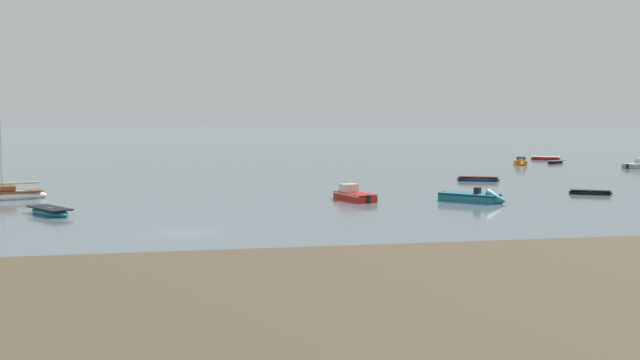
# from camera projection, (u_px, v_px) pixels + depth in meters

# --- Properties ---
(ground_plane) EXTENTS (800.00, 800.00, 0.00)m
(ground_plane) POSITION_uv_depth(u_px,v_px,m) (186.00, 233.00, 49.12)
(ground_plane) COLOR slate
(mudflat_shore) EXTENTS (359.74, 27.02, 0.18)m
(mudflat_shore) POSITION_uv_depth(u_px,v_px,m) (422.00, 308.00, 30.49)
(mudflat_shore) COLOR brown
(mudflat_shore) RESTS_ON ground
(sailboat_moored_0) EXTENTS (6.36, 3.84, 6.81)m
(sailboat_moored_0) POSITION_uv_depth(u_px,v_px,m) (9.00, 196.00, 66.88)
(sailboat_moored_0) COLOR white
(sailboat_moored_0) RESTS_ON ground
(motorboat_moored_0) EXTENTS (5.24, 5.31, 1.90)m
(motorboat_moored_0) POSITION_uv_depth(u_px,v_px,m) (479.00, 199.00, 64.79)
(motorboat_moored_0) COLOR #197084
(motorboat_moored_0) RESTS_ON ground
(rowboat_moored_2) EXTENTS (3.90, 4.75, 0.73)m
(rowboat_moored_2) POSITION_uv_depth(u_px,v_px,m) (50.00, 212.00, 57.38)
(rowboat_moored_2) COLOR #197084
(rowboat_moored_2) RESTS_ON ground
(rowboat_moored_3) EXTENTS (4.71, 3.11, 0.70)m
(rowboat_moored_3) POSITION_uv_depth(u_px,v_px,m) (478.00, 179.00, 83.48)
(rowboat_moored_3) COLOR navy
(rowboat_moored_3) RESTS_ON ground
(rowboat_moored_4) EXTENTS (4.45, 3.41, 0.68)m
(rowboat_moored_4) POSITION_uv_depth(u_px,v_px,m) (546.00, 158.00, 116.16)
(rowboat_moored_4) COLOR red
(rowboat_moored_4) RESTS_ON ground
(motorboat_moored_1) EXTENTS (4.95, 3.47, 1.79)m
(motorboat_moored_1) POSITION_uv_depth(u_px,v_px,m) (640.00, 166.00, 101.20)
(motorboat_moored_1) COLOR gray
(motorboat_moored_1) RESTS_ON ground
(rowboat_moored_5) EXTENTS (3.35, 2.53, 0.51)m
(rowboat_moored_5) POSITION_uv_depth(u_px,v_px,m) (555.00, 162.00, 108.91)
(rowboat_moored_5) COLOR black
(rowboat_moored_5) RESTS_ON ground
(motorboat_moored_3) EXTENTS (2.87, 4.50, 1.62)m
(motorboat_moored_3) POSITION_uv_depth(u_px,v_px,m) (521.00, 163.00, 106.12)
(motorboat_moored_3) COLOR orange
(motorboat_moored_3) RESTS_ON ground
(rowboat_moored_6) EXTENTS (3.91, 2.88, 0.59)m
(rowboat_moored_6) POSITION_uv_depth(u_px,v_px,m) (590.00, 192.00, 70.79)
(rowboat_moored_6) COLOR black
(rowboat_moored_6) RESTS_ON ground
(motorboat_moored_4) EXTENTS (3.12, 5.31, 1.91)m
(motorboat_moored_4) POSITION_uv_depth(u_px,v_px,m) (350.00, 196.00, 66.78)
(motorboat_moored_4) COLOR red
(motorboat_moored_4) RESTS_ON ground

